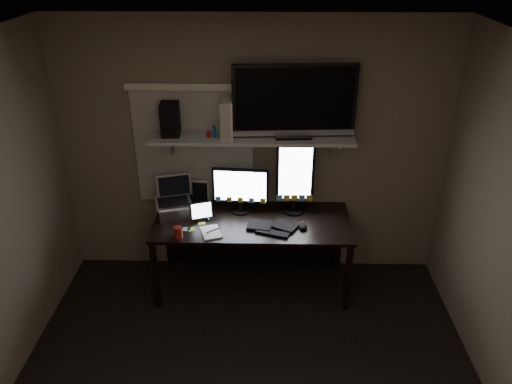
{
  "coord_description": "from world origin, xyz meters",
  "views": [
    {
      "loc": [
        0.12,
        -2.5,
        3.08
      ],
      "look_at": [
        0.04,
        1.25,
        1.12
      ],
      "focal_mm": 35.0,
      "sensor_mm": 36.0,
      "label": 1
    }
  ],
  "objects_px": {
    "mouse": "(303,226)",
    "game_console": "(226,118)",
    "keyboard": "(272,226)",
    "tv": "(294,101)",
    "desk": "(253,230)",
    "cup": "(178,232)",
    "monitor_landscape": "(240,190)",
    "laptop": "(173,199)",
    "tablet": "(202,211)",
    "speaker": "(170,119)",
    "monitor_portrait": "(295,178)"
  },
  "relations": [
    {
      "from": "speaker",
      "to": "monitor_landscape",
      "type": "bearing_deg",
      "value": -8.7
    },
    {
      "from": "speaker",
      "to": "laptop",
      "type": "bearing_deg",
      "value": -95.72
    },
    {
      "from": "desk",
      "to": "tablet",
      "type": "xyz_separation_m",
      "value": [
        -0.46,
        -0.12,
        0.27
      ]
    },
    {
      "from": "keyboard",
      "to": "game_console",
      "type": "bearing_deg",
      "value": 161.96
    },
    {
      "from": "mouse",
      "to": "monitor_landscape",
      "type": "bearing_deg",
      "value": 153.08
    },
    {
      "from": "desk",
      "to": "monitor_portrait",
      "type": "relative_size",
      "value": 2.57
    },
    {
      "from": "cup",
      "to": "tv",
      "type": "relative_size",
      "value": 0.1
    },
    {
      "from": "laptop",
      "to": "game_console",
      "type": "relative_size",
      "value": 1.08
    },
    {
      "from": "keyboard",
      "to": "tv",
      "type": "bearing_deg",
      "value": 79.79
    },
    {
      "from": "tablet",
      "to": "monitor_landscape",
      "type": "bearing_deg",
      "value": 5.16
    },
    {
      "from": "speaker",
      "to": "cup",
      "type": "bearing_deg",
      "value": -83.05
    },
    {
      "from": "game_console",
      "to": "tv",
      "type": "bearing_deg",
      "value": -9.42
    },
    {
      "from": "keyboard",
      "to": "tv",
      "type": "xyz_separation_m",
      "value": [
        0.17,
        0.31,
        1.06
      ]
    },
    {
      "from": "monitor_portrait",
      "to": "mouse",
      "type": "height_order",
      "value": "monitor_portrait"
    },
    {
      "from": "laptop",
      "to": "monitor_landscape",
      "type": "bearing_deg",
      "value": -7.81
    },
    {
      "from": "desk",
      "to": "game_console",
      "type": "height_order",
      "value": "game_console"
    },
    {
      "from": "mouse",
      "to": "tv",
      "type": "bearing_deg",
      "value": 106.86
    },
    {
      "from": "mouse",
      "to": "tv",
      "type": "xyz_separation_m",
      "value": [
        -0.1,
        0.32,
        1.05
      ]
    },
    {
      "from": "keyboard",
      "to": "tv",
      "type": "height_order",
      "value": "tv"
    },
    {
      "from": "mouse",
      "to": "game_console",
      "type": "relative_size",
      "value": 0.35
    },
    {
      "from": "monitor_portrait",
      "to": "keyboard",
      "type": "height_order",
      "value": "monitor_portrait"
    },
    {
      "from": "monitor_landscape",
      "to": "cup",
      "type": "relative_size",
      "value": 4.98
    },
    {
      "from": "desk",
      "to": "keyboard",
      "type": "bearing_deg",
      "value": -51.25
    },
    {
      "from": "laptop",
      "to": "game_console",
      "type": "xyz_separation_m",
      "value": [
        0.5,
        0.14,
        0.74
      ]
    },
    {
      "from": "mouse",
      "to": "cup",
      "type": "height_order",
      "value": "cup"
    },
    {
      "from": "keyboard",
      "to": "mouse",
      "type": "distance_m",
      "value": 0.27
    },
    {
      "from": "laptop",
      "to": "tv",
      "type": "xyz_separation_m",
      "value": [
        1.09,
        0.13,
        0.89
      ]
    },
    {
      "from": "monitor_portrait",
      "to": "game_console",
      "type": "relative_size",
      "value": 2.08
    },
    {
      "from": "monitor_portrait",
      "to": "cup",
      "type": "bearing_deg",
      "value": -155.49
    },
    {
      "from": "tv",
      "to": "game_console",
      "type": "distance_m",
      "value": 0.6
    },
    {
      "from": "tablet",
      "to": "cup",
      "type": "xyz_separation_m",
      "value": [
        -0.17,
        -0.3,
        -0.04
      ]
    },
    {
      "from": "monitor_landscape",
      "to": "game_console",
      "type": "relative_size",
      "value": 1.55
    },
    {
      "from": "cup",
      "to": "speaker",
      "type": "relative_size",
      "value": 0.36
    },
    {
      "from": "keyboard",
      "to": "speaker",
      "type": "relative_size",
      "value": 1.56
    },
    {
      "from": "monitor_portrait",
      "to": "speaker",
      "type": "relative_size",
      "value": 2.41
    },
    {
      "from": "keyboard",
      "to": "cup",
      "type": "distance_m",
      "value": 0.84
    },
    {
      "from": "keyboard",
      "to": "speaker",
      "type": "distance_m",
      "value": 1.31
    },
    {
      "from": "desk",
      "to": "speaker",
      "type": "bearing_deg",
      "value": 172.54
    },
    {
      "from": "laptop",
      "to": "keyboard",
      "type": "bearing_deg",
      "value": -27.25
    },
    {
      "from": "mouse",
      "to": "monitor_portrait",
      "type": "bearing_deg",
      "value": 102.42
    },
    {
      "from": "desk",
      "to": "tv",
      "type": "distance_m",
      "value": 1.3
    },
    {
      "from": "keyboard",
      "to": "laptop",
      "type": "xyz_separation_m",
      "value": [
        -0.91,
        0.18,
        0.17
      ]
    },
    {
      "from": "desk",
      "to": "keyboard",
      "type": "distance_m",
      "value": 0.35
    },
    {
      "from": "mouse",
      "to": "game_console",
      "type": "distance_m",
      "value": 1.17
    },
    {
      "from": "mouse",
      "to": "speaker",
      "type": "distance_m",
      "value": 1.51
    },
    {
      "from": "mouse",
      "to": "laptop",
      "type": "relative_size",
      "value": 0.32
    },
    {
      "from": "monitor_landscape",
      "to": "tv",
      "type": "relative_size",
      "value": 0.49
    },
    {
      "from": "monitor_landscape",
      "to": "tv",
      "type": "bearing_deg",
      "value": 9.06
    },
    {
      "from": "desk",
      "to": "cup",
      "type": "xyz_separation_m",
      "value": [
        -0.63,
        -0.42,
        0.23
      ]
    },
    {
      "from": "desk",
      "to": "game_console",
      "type": "distance_m",
      "value": 1.12
    }
  ]
}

